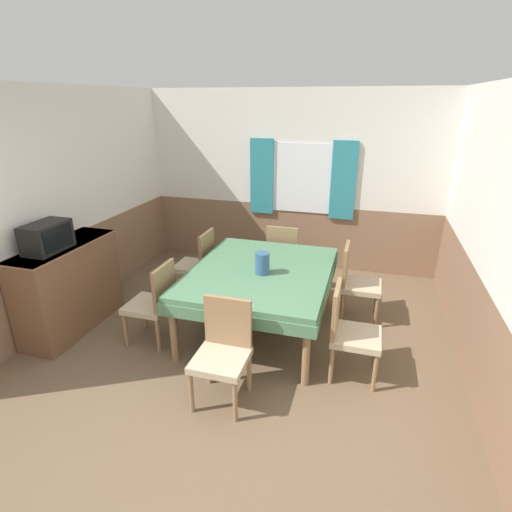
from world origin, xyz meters
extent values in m
plane|color=brown|center=(0.00, 0.00, 0.00)|extent=(16.00, 16.00, 0.00)
cube|color=white|center=(0.00, 3.83, 1.77)|extent=(4.76, 0.05, 1.65)
cube|color=#89664C|center=(0.00, 3.83, 0.47)|extent=(4.76, 0.05, 0.95)
cube|color=white|center=(0.17, 3.79, 1.36)|extent=(0.99, 0.01, 1.00)
cube|color=teal|center=(-0.43, 3.77, 1.36)|extent=(0.35, 0.03, 1.11)
cube|color=teal|center=(0.77, 3.77, 1.36)|extent=(0.35, 0.03, 1.11)
cube|color=white|center=(-2.20, 1.90, 1.77)|extent=(0.05, 4.20, 1.65)
cube|color=#89664C|center=(-2.20, 1.90, 0.47)|extent=(0.05, 4.20, 0.95)
cube|color=white|center=(2.20, 1.90, 1.77)|extent=(0.05, 4.20, 1.65)
cube|color=#89664C|center=(2.20, 1.90, 0.47)|extent=(0.05, 4.20, 0.95)
cube|color=#4C7A56|center=(0.10, 1.80, 0.70)|extent=(1.46, 1.80, 0.06)
cube|color=#4C7A56|center=(0.10, 1.80, 0.61)|extent=(1.49, 1.83, 0.12)
cylinder|color=#93704C|center=(-0.55, 0.98, 0.33)|extent=(0.07, 0.07, 0.67)
cylinder|color=#93704C|center=(0.76, 0.98, 0.33)|extent=(0.07, 0.07, 0.67)
cylinder|color=#93704C|center=(-0.55, 2.62, 0.33)|extent=(0.07, 0.07, 0.67)
cylinder|color=#93704C|center=(0.76, 2.62, 0.33)|extent=(0.07, 0.07, 0.67)
cylinder|color=#93704C|center=(0.29, 0.38, 0.19)|extent=(0.04, 0.04, 0.38)
cylinder|color=#93704C|center=(-0.09, 0.38, 0.19)|extent=(0.04, 0.04, 0.38)
cylinder|color=#93704C|center=(0.29, 0.76, 0.19)|extent=(0.04, 0.04, 0.38)
cylinder|color=#93704C|center=(-0.09, 0.76, 0.19)|extent=(0.04, 0.04, 0.38)
cube|color=tan|center=(0.10, 0.57, 0.41)|extent=(0.44, 0.44, 0.06)
cube|color=#93704C|center=(0.10, 0.77, 0.67)|extent=(0.42, 0.04, 0.45)
cylinder|color=#93704C|center=(-1.15, 2.17, 0.19)|extent=(0.04, 0.04, 0.38)
cylinder|color=#93704C|center=(-1.15, 2.55, 0.19)|extent=(0.04, 0.04, 0.38)
cylinder|color=#93704C|center=(-0.77, 2.17, 0.19)|extent=(0.04, 0.04, 0.38)
cylinder|color=#93704C|center=(-0.77, 2.55, 0.19)|extent=(0.04, 0.04, 0.38)
cube|color=tan|center=(-0.96, 2.36, 0.41)|extent=(0.44, 0.44, 0.06)
cube|color=#93704C|center=(-0.76, 2.36, 0.67)|extent=(0.04, 0.42, 0.45)
cylinder|color=#93704C|center=(-1.15, 1.05, 0.19)|extent=(0.04, 0.04, 0.38)
cylinder|color=#93704C|center=(-1.15, 1.43, 0.19)|extent=(0.04, 0.04, 0.38)
cylinder|color=#93704C|center=(-0.77, 1.05, 0.19)|extent=(0.04, 0.04, 0.38)
cylinder|color=#93704C|center=(-0.77, 1.43, 0.19)|extent=(0.04, 0.04, 0.38)
cube|color=tan|center=(-0.96, 1.24, 0.41)|extent=(0.44, 0.44, 0.06)
cube|color=#93704C|center=(-0.76, 1.24, 0.67)|extent=(0.04, 0.42, 0.45)
cylinder|color=#93704C|center=(1.36, 1.43, 0.19)|extent=(0.04, 0.04, 0.38)
cylinder|color=#93704C|center=(1.36, 1.05, 0.19)|extent=(0.04, 0.04, 0.38)
cylinder|color=#93704C|center=(0.98, 1.43, 0.19)|extent=(0.04, 0.04, 0.38)
cylinder|color=#93704C|center=(0.98, 1.05, 0.19)|extent=(0.04, 0.04, 0.38)
cube|color=tan|center=(1.17, 1.24, 0.41)|extent=(0.44, 0.44, 0.06)
cube|color=#93704C|center=(0.97, 1.24, 0.67)|extent=(0.04, 0.42, 0.45)
cylinder|color=#93704C|center=(1.36, 2.55, 0.19)|extent=(0.04, 0.04, 0.38)
cylinder|color=#93704C|center=(1.36, 2.17, 0.19)|extent=(0.04, 0.04, 0.38)
cylinder|color=#93704C|center=(0.98, 2.55, 0.19)|extent=(0.04, 0.04, 0.38)
cylinder|color=#93704C|center=(0.98, 2.17, 0.19)|extent=(0.04, 0.04, 0.38)
cube|color=tan|center=(1.17, 2.36, 0.41)|extent=(0.44, 0.44, 0.06)
cube|color=#93704C|center=(0.97, 2.36, 0.67)|extent=(0.04, 0.42, 0.45)
cylinder|color=#93704C|center=(-0.09, 3.22, 0.19)|extent=(0.04, 0.04, 0.38)
cylinder|color=#93704C|center=(0.29, 3.22, 0.19)|extent=(0.04, 0.04, 0.38)
cylinder|color=#93704C|center=(-0.09, 2.84, 0.19)|extent=(0.04, 0.04, 0.38)
cylinder|color=#93704C|center=(0.29, 2.84, 0.19)|extent=(0.04, 0.04, 0.38)
cube|color=tan|center=(0.10, 3.03, 0.41)|extent=(0.44, 0.44, 0.06)
cube|color=#93704C|center=(0.10, 2.83, 0.67)|extent=(0.42, 0.04, 0.45)
cube|color=brown|center=(-1.94, 1.24, 0.50)|extent=(0.44, 1.25, 0.99)
cube|color=#8C5F3F|center=(-1.94, 1.24, 0.98)|extent=(0.46, 1.27, 0.02)
cube|color=black|center=(-1.94, 1.07, 1.14)|extent=(0.28, 0.47, 0.29)
cube|color=black|center=(-1.80, 1.07, 1.15)|extent=(0.01, 0.39, 0.22)
cylinder|color=#335684|center=(0.15, 1.70, 0.84)|extent=(0.15, 0.15, 0.23)
camera|label=1|loc=(1.16, -2.01, 2.43)|focal=28.00mm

